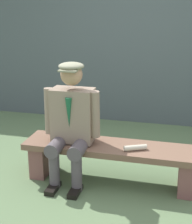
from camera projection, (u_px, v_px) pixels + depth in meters
ground_plane at (111, 181)px, 3.55m from camera, size 30.00×30.00×0.00m
bench at (111, 156)px, 3.47m from camera, size 1.86×0.44×0.42m
seated_man at (71, 119)px, 3.39m from camera, size 0.60×0.59×1.28m
rolled_magazine at (135, 148)px, 3.29m from camera, size 0.24×0.15×0.06m
stadium_wall at (139, 51)px, 5.14m from camera, size 12.00×0.24×2.29m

